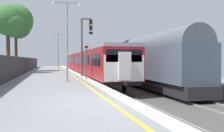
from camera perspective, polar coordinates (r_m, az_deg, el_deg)
name	(u,v)px	position (r m, az deg, el deg)	size (l,w,h in m)	color
ground	(181,113)	(10.74, 15.30, -10.30)	(17.40, 110.00, 1.21)	gray
commuter_train_at_platform	(84,62)	(35.69, -6.36, 0.94)	(2.83, 40.49, 3.81)	maroon
freight_train_adjacent_track	(117,60)	(33.51, 1.11, 1.44)	(2.60, 39.59, 4.71)	#232326
signal_gantry	(85,40)	(23.69, -6.23, 5.80)	(1.10, 0.24, 5.43)	#47474C
speed_limit_sign	(86,56)	(19.86, -5.83, 2.16)	(0.59, 0.08, 2.87)	#59595B
platform_lamp_mid	(67,35)	(18.33, -10.17, 7.03)	(2.00, 0.20, 5.71)	#93999E
platform_lamp_far	(58,49)	(39.98, -12.10, 3.89)	(2.00, 0.20, 5.60)	#93999E
background_tree_left	(17,23)	(37.07, -20.82, 9.19)	(4.62, 4.64, 9.14)	#473323
background_tree_centre	(9,22)	(31.86, -22.26, 9.30)	(3.70, 3.61, 7.97)	#473323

